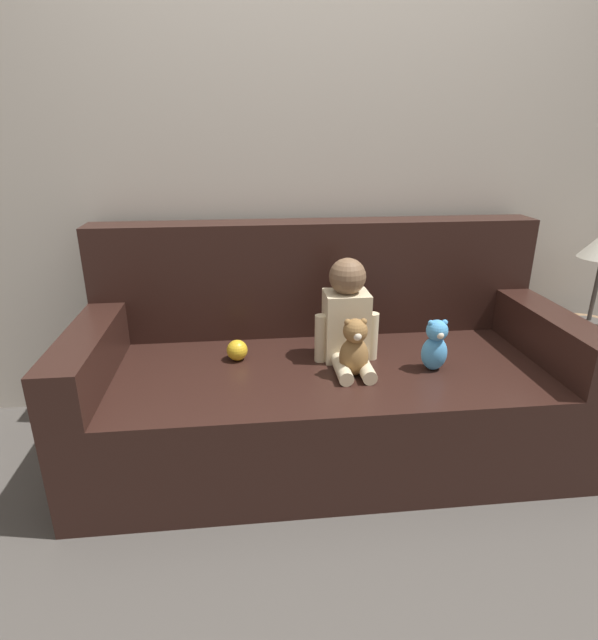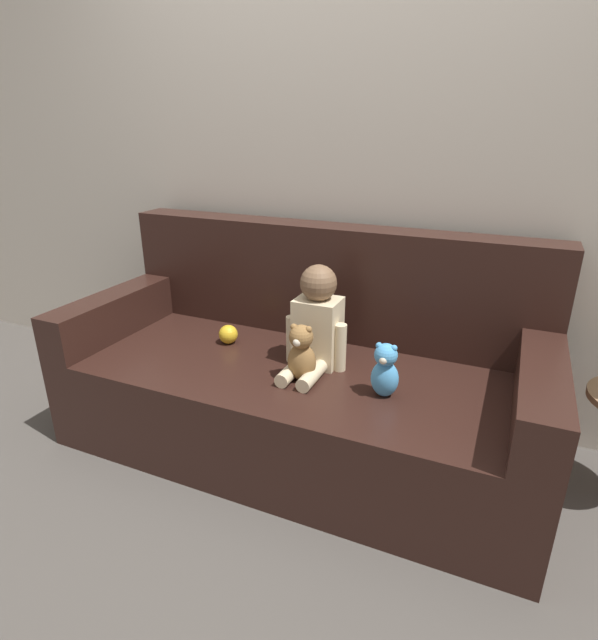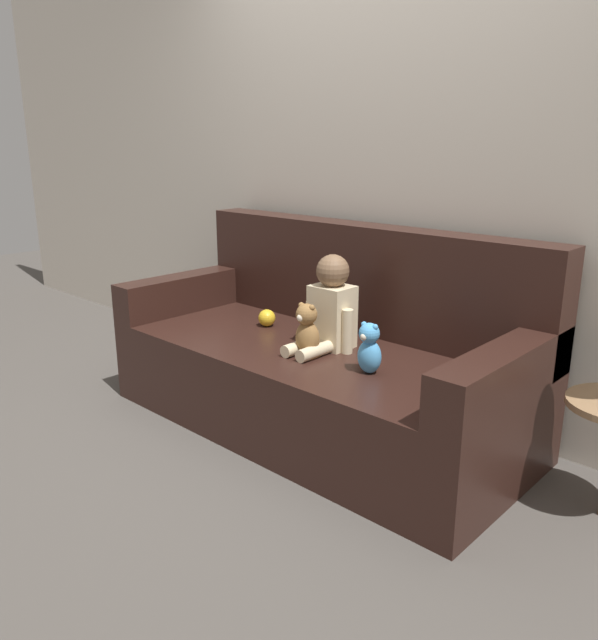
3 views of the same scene
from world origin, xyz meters
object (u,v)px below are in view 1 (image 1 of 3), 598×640
couch (324,376)px  toy_ball (237,350)px  side_table (597,283)px  teddy_bear_brown (354,349)px  plush_toy_side (435,345)px  person_baby (347,318)px

couch → toy_ball: 0.41m
side_table → toy_ball: bearing=-175.8°
teddy_bear_brown → plush_toy_side: size_ratio=1.11×
couch → side_table: (1.31, 0.11, 0.36)m
person_baby → side_table: 1.25m
couch → side_table: size_ratio=2.22×
teddy_bear_brown → toy_ball: teddy_bear_brown is taller
plush_toy_side → toy_ball: 0.83m
plush_toy_side → toy_ball: bearing=167.1°
couch → teddy_bear_brown: bearing=-68.6°
teddy_bear_brown → plush_toy_side: 0.34m
teddy_bear_brown → side_table: bearing=14.7°
side_table → couch: bearing=-175.1°
person_baby → side_table: size_ratio=0.47×
person_baby → teddy_bear_brown: person_baby is taller
couch → person_baby: (0.08, -0.05, 0.29)m
couch → teddy_bear_brown: 0.32m
teddy_bear_brown → person_baby: bearing=90.3°
couch → plush_toy_side: bearing=-25.0°
person_baby → toy_ball: size_ratio=4.90×
person_baby → side_table: bearing=7.7°
person_baby → couch: bearing=146.8°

